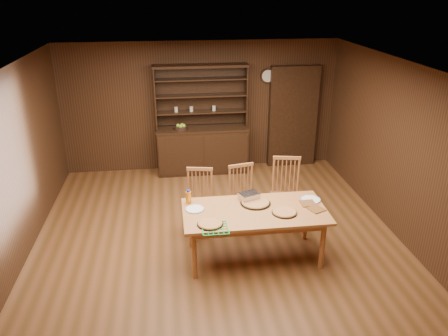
{
  "coord_description": "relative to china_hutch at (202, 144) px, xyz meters",
  "views": [
    {
      "loc": [
        -0.64,
        -5.57,
        3.62
      ],
      "look_at": [
        0.14,
        0.4,
        1.05
      ],
      "focal_mm": 35.0,
      "sensor_mm": 36.0,
      "label": 1
    }
  ],
  "objects": [
    {
      "name": "room_shell",
      "position": [
        0.0,
        -2.75,
        0.98
      ],
      "size": [
        6.0,
        6.0,
        6.0
      ],
      "color": "silver",
      "rests_on": "floor"
    },
    {
      "name": "pizza_left",
      "position": [
        -0.19,
        -3.48,
        0.17
      ],
      "size": [
        0.34,
        0.34,
        0.04
      ],
      "color": "black",
      "rests_on": "dining_table"
    },
    {
      "name": "china_hutch",
      "position": [
        0.0,
        0.0,
        0.0
      ],
      "size": [
        1.84,
        0.52,
        2.17
      ],
      "color": "black",
      "rests_on": "floor"
    },
    {
      "name": "fruit_bowl",
      "position": [
        -0.42,
        -0.07,
        0.39
      ],
      "size": [
        0.26,
        0.26,
        0.12
      ],
      "color": "black",
      "rests_on": "china_hutch"
    },
    {
      "name": "doorway",
      "position": [
        1.9,
        0.15,
        0.45
      ],
      "size": [
        1.0,
        0.18,
        2.1
      ],
      "primitive_type": "cube",
      "color": "black",
      "rests_on": "floor"
    },
    {
      "name": "pizza_right",
      "position": [
        0.83,
        -3.31,
        0.17
      ],
      "size": [
        0.35,
        0.35,
        0.04
      ],
      "color": "black",
      "rests_on": "dining_table"
    },
    {
      "name": "wall_clock",
      "position": [
        1.35,
        0.2,
        1.3
      ],
      "size": [
        0.3,
        0.05,
        0.3
      ],
      "color": "black",
      "rests_on": "room_shell"
    },
    {
      "name": "dining_table",
      "position": [
        0.45,
        -3.18,
        0.08
      ],
      "size": [
        1.96,
        0.98,
        0.75
      ],
      "color": "#BD7D41",
      "rests_on": "floor"
    },
    {
      "name": "pot_holder_a",
      "position": [
        1.29,
        -3.27,
        0.16
      ],
      "size": [
        0.25,
        0.25,
        0.01
      ],
      "primitive_type": "cube",
      "rotation": [
        0.0,
        0.0,
        0.41
      ],
      "color": "red",
      "rests_on": "dining_table"
    },
    {
      "name": "pot_holder_b",
      "position": [
        1.23,
        -3.09,
        0.16
      ],
      "size": [
        0.2,
        0.2,
        0.02
      ],
      "primitive_type": "cube",
      "rotation": [
        0.0,
        0.0,
        0.02
      ],
      "color": "red",
      "rests_on": "dining_table"
    },
    {
      "name": "floor",
      "position": [
        0.0,
        -2.75,
        -0.6
      ],
      "size": [
        6.0,
        6.0,
        0.0
      ],
      "primitive_type": "plane",
      "color": "brown",
      "rests_on": "ground"
    },
    {
      "name": "juice_bottle",
      "position": [
        -0.43,
        -2.86,
        0.25
      ],
      "size": [
        0.08,
        0.08,
        0.21
      ],
      "color": "orange",
      "rests_on": "dining_table"
    },
    {
      "name": "plate_right",
      "position": [
        1.3,
        -2.98,
        0.16
      ],
      "size": [
        0.29,
        0.29,
        0.02
      ],
      "color": "white",
      "rests_on": "dining_table"
    },
    {
      "name": "plate_left",
      "position": [
        -0.36,
        -3.05,
        0.16
      ],
      "size": [
        0.26,
        0.26,
        0.02
      ],
      "color": "white",
      "rests_on": "dining_table"
    },
    {
      "name": "foil_dish",
      "position": [
        0.43,
        -2.86,
        0.21
      ],
      "size": [
        0.32,
        0.28,
        0.11
      ],
      "primitive_type": "cube",
      "rotation": [
        0.0,
        0.0,
        0.38
      ],
      "color": "silver",
      "rests_on": "dining_table"
    },
    {
      "name": "chair_left",
      "position": [
        -0.24,
        -2.33,
        -0.05
      ],
      "size": [
        0.48,
        0.47,
        1.02
      ],
      "rotation": [
        0.0,
        0.0,
        -0.18
      ],
      "color": "#A96A3A",
      "rests_on": "floor"
    },
    {
      "name": "cooling_rack",
      "position": [
        -0.14,
        -3.58,
        0.16
      ],
      "size": [
        0.36,
        0.36,
        0.01
      ],
      "primitive_type": null,
      "rotation": [
        0.0,
        0.0,
        0.12
      ],
      "color": "green",
      "rests_on": "dining_table"
    },
    {
      "name": "chair_center",
      "position": [
        0.44,
        -2.31,
        -0.04
      ],
      "size": [
        0.5,
        0.48,
        1.04
      ],
      "rotation": [
        0.0,
        0.0,
        0.2
      ],
      "color": "#A96A3A",
      "rests_on": "floor"
    },
    {
      "name": "chair_right",
      "position": [
        1.13,
        -2.29,
        -0.0
      ],
      "size": [
        0.53,
        0.52,
        1.12
      ],
      "rotation": [
        0.0,
        0.0,
        -0.2
      ],
      "color": "#A96A3A",
      "rests_on": "floor"
    },
    {
      "name": "pizza_center",
      "position": [
        0.5,
        -2.98,
        0.17
      ],
      "size": [
        0.43,
        0.43,
        0.04
      ],
      "color": "black",
      "rests_on": "dining_table"
    }
  ]
}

